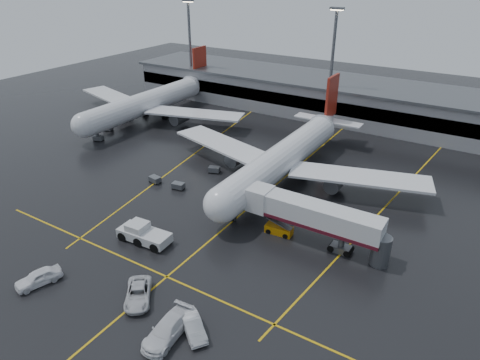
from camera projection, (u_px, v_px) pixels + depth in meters
The scene contains 22 objects.
ground at pixel (257, 201), 68.90m from camera, with size 220.00×220.00×0.00m, color black.
apron_line_centre at pixel (257, 201), 68.90m from camera, with size 0.25×90.00×0.02m, color gold.
apron_line_stop at pixel (167, 277), 52.20m from camera, with size 60.00×0.25×0.02m, color gold.
apron_line_left at pixel (195, 153), 85.90m from camera, with size 0.25×70.00×0.02m, color gold.
apron_line_right at pixel (388, 204), 68.02m from camera, with size 0.25×70.00×0.02m, color gold.
terminal at pixel (357, 101), 103.33m from camera, with size 122.00×19.00×8.60m.
light_mast_left at pixel (190, 44), 115.43m from camera, with size 3.00×1.20×25.45m.
light_mast_mid at pixel (332, 60), 96.61m from camera, with size 3.00×1.20×25.45m.
main_airliner at pixel (286, 156), 74.37m from camera, with size 48.80×45.60×14.10m.
second_airliner at pixel (150, 102), 103.24m from camera, with size 48.80×45.60×14.10m.
jet_bridge at pixel (313, 217), 57.00m from camera, with size 19.90×3.40×6.05m.
pushback_tractor at pixel (143, 234), 58.54m from camera, with size 7.57×3.59×2.64m.
belt_loader at pixel (279, 230), 60.36m from camera, with size 3.92×2.04×2.41m.
service_van_a at pixel (138, 294), 48.37m from camera, with size 2.69×5.84×1.62m, color silver.
service_van_b at pixel (167, 330), 43.46m from camera, with size 2.67×6.56×1.90m, color silver.
service_van_c at pixel (193, 326), 44.10m from camera, with size 1.75×5.01×1.65m, color silver.
service_van_d at pixel (38, 277), 50.73m from camera, with size 2.12×5.26×1.79m, color white.
baggage_cart_a at pixel (178, 186), 72.17m from camera, with size 2.17×1.58×1.12m.
baggage_cart_b at pixel (155, 179), 74.29m from camera, with size 2.19×1.61×1.12m.
baggage_cart_c at pixel (214, 169), 77.83m from camera, with size 2.32×1.89×1.12m.
baggage_cart_d at pixel (108, 128), 97.19m from camera, with size 2.28×1.80×1.12m.
baggage_cart_e at pixel (98, 138), 91.74m from camera, with size 2.34×1.95×1.12m.
Camera 1 is at (29.30, -52.48, 33.95)m, focal length 32.41 mm.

